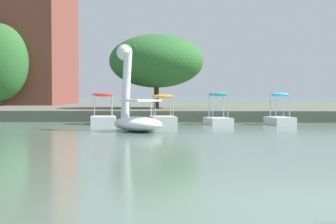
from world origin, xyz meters
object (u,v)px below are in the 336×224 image
Objects in this scene: pedal_boat_teal at (218,115)px; pedal_boat_red at (103,115)px; tree_broadleaf_behind_dock at (156,61)px; swan_boat at (135,111)px; pedal_boat_cyan at (280,116)px; pedal_boat_orange at (163,115)px.

pedal_boat_red is (-5.64, -0.08, 0.01)m from pedal_boat_teal.
tree_broadleaf_behind_dock is at bearing 116.18° from pedal_boat_teal.
pedal_boat_teal is 5.64m from pedal_boat_red.
tree_broadleaf_behind_dock reaches higher than swan_boat.
pedal_boat_red is at bearing 179.64° from pedal_boat_cyan.
swan_boat is 1.84× the size of pedal_boat_cyan.
tree_broadleaf_behind_dock is at bearing 96.16° from pedal_boat_orange.
swan_boat reaches higher than pedal_boat_red.
pedal_boat_teal is (-2.95, 0.14, 0.02)m from pedal_boat_cyan.
pedal_boat_red is (-2.06, 4.60, -0.33)m from swan_boat.
swan_boat is at bearing -65.87° from pedal_boat_red.
pedal_boat_cyan is 2.96m from pedal_boat_teal.
swan_boat is 12.06m from tree_broadleaf_behind_dock.
tree_broadleaf_behind_dock is at bearing 89.46° from swan_boat.
pedal_boat_red is at bearing -106.93° from tree_broadleaf_behind_dock.
pedal_boat_orange is 0.28× the size of tree_broadleaf_behind_dock.
tree_broadleaf_behind_dock is (2.17, 7.14, 3.10)m from pedal_boat_red.
tree_broadleaf_behind_dock is (0.11, 11.74, 2.77)m from swan_boat.
pedal_boat_orange is at bearing 2.37° from pedal_boat_red.
pedal_boat_teal reaches higher than pedal_boat_cyan.
pedal_boat_cyan is 0.86× the size of pedal_boat_red.
swan_boat is 1.66× the size of pedal_boat_orange.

